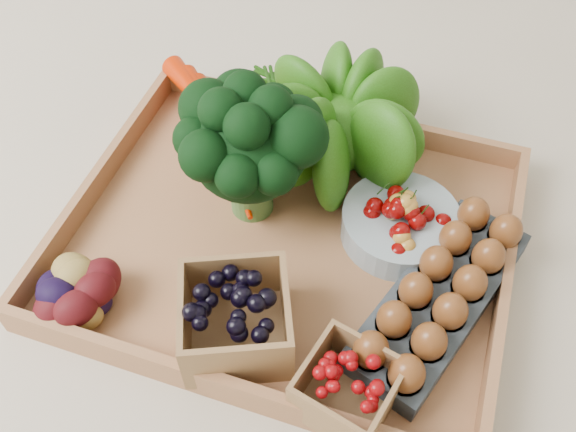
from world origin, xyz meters
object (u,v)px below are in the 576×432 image
(tray, at_px, (288,241))
(egg_carton, at_px, (438,300))
(broccoli, at_px, (250,170))
(cherry_bowl, at_px, (400,225))

(tray, height_order, egg_carton, egg_carton)
(broccoli, height_order, cherry_bowl, broccoli)
(egg_carton, bearing_deg, cherry_bowl, 144.82)
(broccoli, relative_size, cherry_bowl, 1.24)
(broccoli, distance_m, cherry_bowl, 0.20)
(cherry_bowl, bearing_deg, broccoli, -175.09)
(cherry_bowl, distance_m, egg_carton, 0.11)
(tray, xyz_separation_m, broccoli, (-0.06, 0.03, 0.08))
(tray, xyz_separation_m, cherry_bowl, (0.13, 0.05, 0.03))
(cherry_bowl, bearing_deg, tray, -159.00)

